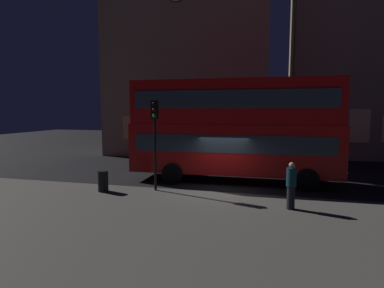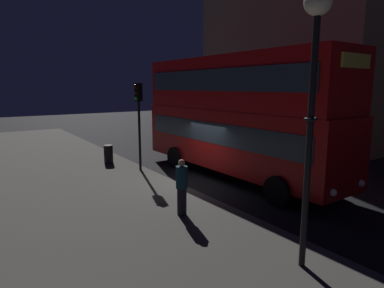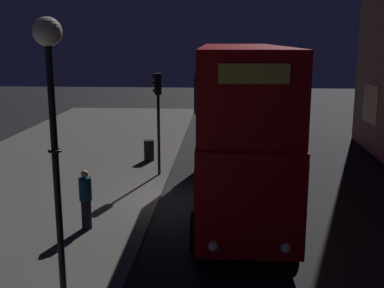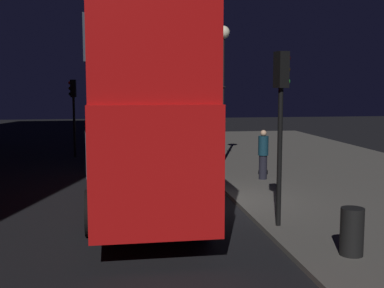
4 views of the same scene
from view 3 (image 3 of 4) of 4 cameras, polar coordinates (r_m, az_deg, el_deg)
ground_plane at (r=17.36m, az=-1.84°, el=-6.69°), size 80.00×80.00×0.00m
sidewalk_slab at (r=18.71m, az=-19.23°, el=-5.78°), size 44.00×9.97×0.12m
double_decker_bus at (r=16.25m, az=5.71°, el=2.98°), size 11.07×3.06×5.43m
traffic_light_near_kerb at (r=19.60m, az=-4.06°, el=4.88°), size 0.37×0.39×4.19m
street_lamp at (r=9.87m, az=-16.31°, el=6.05°), size 0.56×0.56×5.96m
pedestrian at (r=14.64m, az=-12.44°, el=-6.35°), size 0.37×0.37×1.80m
litter_bin at (r=22.39m, az=-5.10°, el=-0.75°), size 0.47×0.47×0.96m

